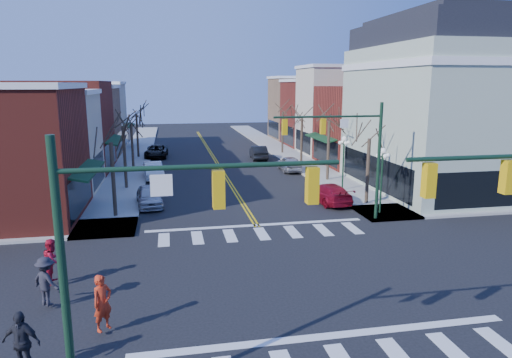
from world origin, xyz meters
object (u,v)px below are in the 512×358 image
victorian_corner (449,105)px  pedestrian_dark_a (21,342)px  lamppost_midblock (344,154)px  pedestrian_red_b (53,261)px  pedestrian_dark_b (46,281)px  car_left_near (149,196)px  car_right_near (328,193)px  car_left_mid (153,171)px  pedestrian_red_a (103,303)px  lamppost_corner (382,169)px  car_right_mid (289,164)px  car_right_far (258,152)px  car_left_far (156,151)px

victorian_corner → pedestrian_dark_a: (-25.75, -19.52, -5.56)m
lamppost_midblock → pedestrian_red_b: 22.75m
pedestrian_red_b → pedestrian_dark_b: bearing=-172.1°
pedestrian_dark_a → lamppost_midblock: bearing=64.6°
car_left_near → pedestrian_dark_a: bearing=-104.5°
car_right_near → lamppost_midblock: bearing=-134.1°
pedestrian_red_b → car_left_mid: bearing=-8.0°
pedestrian_red_a → pedestrian_dark_a: size_ratio=1.03×
lamppost_corner → pedestrian_dark_b: size_ratio=2.30×
lamppost_corner → pedestrian_dark_b: bearing=-152.4°
car_right_near → pedestrian_red_a: 20.08m
lamppost_corner → pedestrian_dark_b: 20.16m
car_right_near → car_right_mid: car_right_mid is taller
car_right_near → car_right_far: size_ratio=1.03×
car_left_near → car_right_mid: bearing=34.0°
car_right_near → pedestrian_red_b: bearing=27.2°
car_right_near → pedestrian_red_b: (-15.81, -10.78, 0.41)m
lamppost_midblock → car_left_far: 24.73m
car_left_mid → pedestrian_red_b: size_ratio=2.32×
lamppost_midblock → car_right_mid: bearing=101.5°
victorian_corner → car_left_far: victorian_corner is taller
pedestrian_dark_a → car_right_near: bearing=63.9°
car_left_far → car_right_near: car_left_far is taller
pedestrian_red_b → pedestrian_dark_a: same height
pedestrian_dark_b → lamppost_midblock: bearing=-102.1°
car_left_far → car_right_near: 25.93m
car_right_near → car_left_mid: bearing=-48.4°
lamppost_corner → car_right_near: lamppost_corner is taller
car_right_near → car_right_mid: size_ratio=1.10×
victorian_corner → pedestrian_red_b: 30.00m
pedestrian_red_a → pedestrian_dark_a: 2.79m
car_left_near → car_right_near: car_left_near is taller
car_left_far → car_left_near: bearing=-86.4°
car_right_far → pedestrian_dark_b: 35.40m
car_left_far → lamppost_corner: bearing=-57.4°
lamppost_midblock → pedestrian_red_a: (-15.50, -18.02, -1.84)m
pedestrian_dark_a → lamppost_corner: bearing=53.4°
pedestrian_red_a → car_left_far: bearing=44.0°
lamppost_midblock → pedestrian_red_a: bearing=-130.7°
car_left_near → pedestrian_dark_b: size_ratio=2.21×
pedestrian_dark_a → car_left_far: bearing=101.6°
lamppost_corner → lamppost_midblock: bearing=90.0°
lamppost_midblock → pedestrian_red_a: lamppost_midblock is taller
pedestrian_dark_b → car_right_mid: bearing=-86.3°
car_left_mid → pedestrian_dark_a: (-2.85, -27.90, 0.37)m
pedestrian_dark_a → pedestrian_dark_b: 4.23m
car_left_far → pedestrian_dark_a: 39.95m
pedestrian_red_b → pedestrian_dark_a: size_ratio=1.00×
car_left_far → victorian_corner: bearing=-38.0°
victorian_corner → car_right_near: bearing=-166.9°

